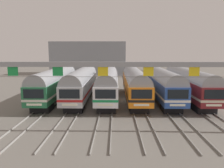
# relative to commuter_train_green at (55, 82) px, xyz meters

# --- Properties ---
(ground_plane) EXTENTS (160.00, 160.00, 0.00)m
(ground_plane) POSITION_rel_commuter_train_green_xyz_m (9.97, 0.01, -2.69)
(ground_plane) COLOR slate
(track_bed) EXTENTS (21.45, 70.00, 0.15)m
(track_bed) POSITION_rel_commuter_train_green_xyz_m (9.97, 17.01, -2.61)
(track_bed) COLOR gray
(track_bed) RESTS_ON ground
(commuter_train_green) EXTENTS (2.88, 18.06, 4.77)m
(commuter_train_green) POSITION_rel_commuter_train_green_xyz_m (0.00, 0.00, 0.00)
(commuter_train_green) COLOR #236B42
(commuter_train_green) RESTS_ON ground
(commuter_train_stainless) EXTENTS (2.88, 18.06, 5.05)m
(commuter_train_stainless) POSITION_rel_commuter_train_green_xyz_m (3.99, 0.00, 0.00)
(commuter_train_stainless) COLOR #B2B5BA
(commuter_train_stainless) RESTS_ON ground
(commuter_train_white) EXTENTS (2.88, 18.06, 5.05)m
(commuter_train_white) POSITION_rel_commuter_train_green_xyz_m (7.98, 0.00, 0.00)
(commuter_train_white) COLOR white
(commuter_train_white) RESTS_ON ground
(commuter_train_orange) EXTENTS (2.88, 18.06, 4.77)m
(commuter_train_orange) POSITION_rel_commuter_train_green_xyz_m (11.97, 0.00, 0.00)
(commuter_train_orange) COLOR orange
(commuter_train_orange) RESTS_ON ground
(commuter_train_blue) EXTENTS (2.88, 18.06, 5.05)m
(commuter_train_blue) POSITION_rel_commuter_train_green_xyz_m (15.96, 0.00, 0.00)
(commuter_train_blue) COLOR #284C9E
(commuter_train_blue) RESTS_ON ground
(commuter_train_maroon) EXTENTS (2.88, 18.06, 4.77)m
(commuter_train_maroon) POSITION_rel_commuter_train_green_xyz_m (19.95, 0.00, 0.00)
(commuter_train_maroon) COLOR maroon
(commuter_train_maroon) RESTS_ON ground
(catenary_gantry) EXTENTS (25.19, 0.44, 6.97)m
(catenary_gantry) POSITION_rel_commuter_train_green_xyz_m (9.97, -13.49, 2.65)
(catenary_gantry) COLOR gray
(catenary_gantry) RESTS_ON ground
(maintenance_building) EXTENTS (22.47, 10.00, 10.02)m
(maintenance_building) POSITION_rel_commuter_train_green_xyz_m (0.82, 36.47, 2.32)
(maintenance_building) COLOR gray
(maintenance_building) RESTS_ON ground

